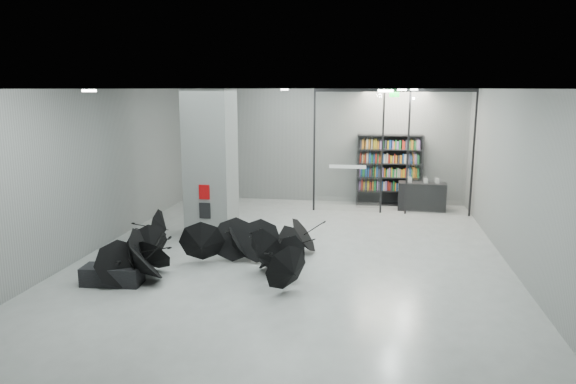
% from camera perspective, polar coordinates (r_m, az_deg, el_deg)
% --- Properties ---
extents(room, '(14.00, 14.02, 4.01)m').
position_cam_1_polar(room, '(11.58, 0.23, 5.53)').
color(room, gray).
rests_on(room, ground).
extents(column, '(1.20, 1.20, 4.00)m').
position_cam_1_polar(column, '(14.20, -8.46, 3.05)').
color(column, slate).
rests_on(column, ground).
extents(fire_cabinet, '(0.28, 0.04, 0.38)m').
position_cam_1_polar(fire_cabinet, '(13.73, -9.17, -0.00)').
color(fire_cabinet, '#A50A07').
rests_on(fire_cabinet, column).
extents(info_panel, '(0.30, 0.03, 0.42)m').
position_cam_1_polar(info_panel, '(13.84, -9.11, -2.03)').
color(info_panel, black).
rests_on(info_panel, column).
extents(exit_sign, '(0.30, 0.06, 0.15)m').
position_cam_1_polar(exit_sign, '(16.67, 11.59, 10.43)').
color(exit_sign, '#0CE533').
rests_on(exit_sign, room).
extents(glass_partition, '(5.06, 0.08, 4.00)m').
position_cam_1_polar(glass_partition, '(16.97, 11.32, 4.91)').
color(glass_partition, silver).
rests_on(glass_partition, ground).
extents(bench, '(1.26, 0.61, 0.39)m').
position_cam_1_polar(bench, '(11.52, -18.72, -8.64)').
color(bench, black).
rests_on(bench, ground).
extents(bookshelf, '(2.25, 0.58, 2.45)m').
position_cam_1_polar(bookshelf, '(18.33, 11.04, 2.37)').
color(bookshelf, black).
rests_on(bookshelf, ground).
extents(shop_counter, '(1.58, 0.69, 0.93)m').
position_cam_1_polar(shop_counter, '(17.91, 14.47, -0.47)').
color(shop_counter, black).
rests_on(shop_counter, ground).
extents(umbrella_cluster, '(4.90, 3.96, 1.33)m').
position_cam_1_polar(umbrella_cluster, '(11.83, -7.90, -6.94)').
color(umbrella_cluster, black).
rests_on(umbrella_cluster, ground).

